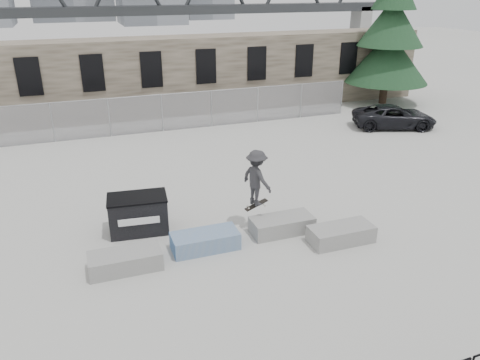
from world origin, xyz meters
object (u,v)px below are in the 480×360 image
at_px(spruce_tree, 391,32).
at_px(skateboarder, 257,178).
at_px(planter_center_right, 282,224).
at_px(dumpster, 138,214).
at_px(planter_offset, 341,233).
at_px(suv, 394,117).
at_px(planter_center_left, 205,240).
at_px(planter_far_left, 125,260).

xyz_separation_m(spruce_tree, skateboarder, (-14.29, -13.17, -2.80)).
relative_size(planter_center_right, dumpster, 1.02).
distance_m(planter_offset, skateboarder, 3.13).
bearing_deg(suv, planter_offset, 156.53).
distance_m(planter_offset, suv, 13.56).
height_order(planter_center_left, spruce_tree, spruce_tree).
xyz_separation_m(planter_center_left, planter_center_right, (2.59, 0.15, 0.00)).
bearing_deg(planter_center_left, spruce_tree, 40.63).
bearing_deg(spruce_tree, skateboarder, -137.34).
bearing_deg(dumpster, skateboarder, -9.27).
bearing_deg(planter_center_left, planter_far_left, -172.83).
distance_m(planter_center_left, planter_offset, 4.19).
bearing_deg(planter_far_left, planter_offset, -6.34).
relative_size(planter_far_left, dumpster, 1.02).
bearing_deg(planter_offset, suv, 46.86).
relative_size(planter_center_left, suv, 0.45).
height_order(planter_center_left, planter_offset, same).
xyz_separation_m(planter_offset, dumpster, (-5.77, 2.79, 0.33)).
relative_size(planter_far_left, suv, 0.45).
xyz_separation_m(planter_center_left, suv, (13.34, 8.87, 0.33)).
relative_size(planter_center_right, spruce_tree, 0.17).
relative_size(planter_center_right, skateboarder, 1.01).
height_order(spruce_tree, suv, spruce_tree).
height_order(planter_offset, suv, suv).
bearing_deg(dumpster, planter_offset, -19.74).
xyz_separation_m(planter_center_left, skateboarder, (1.95, 0.77, 1.45)).
distance_m(planter_offset, dumpster, 6.42).
bearing_deg(dumpster, planter_center_left, -40.10).
relative_size(planter_center_left, planter_offset, 1.00).
height_order(planter_far_left, spruce_tree, spruce_tree).
distance_m(planter_far_left, spruce_tree, 23.83).
xyz_separation_m(planter_far_left, planter_offset, (6.46, -0.72, 0.00)).
height_order(spruce_tree, skateboarder, spruce_tree).
distance_m(planter_center_left, planter_center_right, 2.60).
bearing_deg(planter_offset, planter_center_right, 141.61).
height_order(planter_offset, dumpster, dumpster).
bearing_deg(planter_center_right, planter_offset, -38.39).
bearing_deg(skateboarder, planter_offset, -151.56).
xyz_separation_m(dumpster, skateboarder, (3.65, -1.00, 1.12)).
height_order(planter_center_left, dumpster, dumpster).
bearing_deg(suv, skateboarder, 145.10).
relative_size(planter_far_left, planter_center_left, 1.00).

